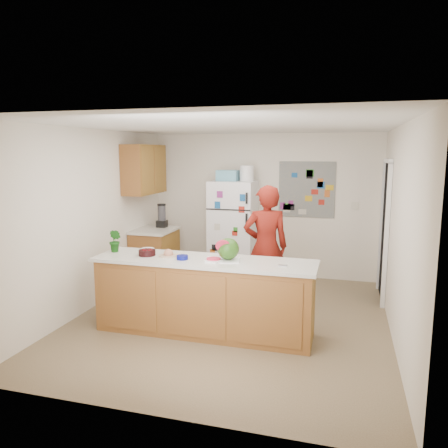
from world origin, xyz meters
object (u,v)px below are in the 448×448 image
(watermelon, at_px, (228,249))
(cherry_bowl, at_px, (147,253))
(person, at_px, (266,247))
(refrigerator, at_px, (233,230))

(watermelon, xyz_separation_m, cherry_bowl, (-1.03, -0.03, -0.10))
(person, xyz_separation_m, watermelon, (-0.26, -1.06, 0.19))
(person, distance_m, cherry_bowl, 1.69)
(refrigerator, distance_m, person, 1.53)
(cherry_bowl, bearing_deg, refrigerator, 78.55)
(refrigerator, xyz_separation_m, watermelon, (0.55, -2.36, 0.21))
(cherry_bowl, bearing_deg, watermelon, 1.60)
(watermelon, bearing_deg, cherry_bowl, -178.40)
(watermelon, height_order, cherry_bowl, watermelon)
(refrigerator, height_order, cherry_bowl, refrigerator)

